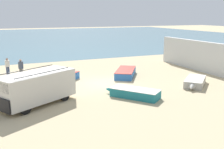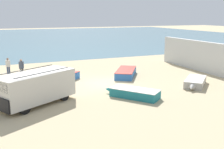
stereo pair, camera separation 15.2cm
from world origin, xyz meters
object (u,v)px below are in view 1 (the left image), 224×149
Objects in this scene: fishing_rowboat_3 at (195,82)px; fishing_rowboat_1 at (126,72)px; fisherman_1 at (7,65)px; fisherman_0 at (21,66)px; fishing_rowboat_2 at (133,93)px; fishing_rowboat_0 at (57,74)px; parked_van at (36,87)px.

fishing_rowboat_1 is at bearing -98.49° from fishing_rowboat_3.
fisherman_0 is at bearing -138.60° from fisherman_1.
fisherman_0 is at bearing -2.42° from fishing_rowboat_2.
fishing_rowboat_0 is 2.39× the size of fisherman_1.
parked_van is 1.40× the size of fishing_rowboat_2.
parked_van is 3.17× the size of fisherman_0.
fisherman_0 is 2.00m from fisherman_1.
parked_van is 8.31m from fisherman_0.
fisherman_0 is (-2.99, 1.53, 0.69)m from fishing_rowboat_0.
fishing_rowboat_0 is at bearing 107.63° from fishing_rowboat_1.
fishing_rowboat_2 is (-2.45, -6.12, -0.02)m from fishing_rowboat_1.
fishing_rowboat_2 is at bearing 161.91° from fishing_rowboat_0.
fisherman_0 is (-6.68, 9.41, 0.70)m from fishing_rowboat_2.
fisherman_0 reaches higher than fishing_rowboat_1.
parked_van is at bearing -43.90° from fishing_rowboat_3.
fishing_rowboat_3 is at bearing -118.96° from fisherman_1.
fisherman_1 is at bearing 97.76° from fishing_rowboat_1.
fishing_rowboat_3 is (12.43, -0.40, -0.85)m from parked_van.
parked_van is 1.56× the size of fishing_rowboat_3.
fishing_rowboat_3 is at bearing -169.55° from fishing_rowboat_0.
fishing_rowboat_2 is at bearing 140.14° from parked_van.
fisherman_0 reaches higher than fishing_rowboat_2.
fishing_rowboat_0 is 12.07m from fishing_rowboat_3.
fishing_rowboat_3 is 17.28m from fisherman_1.
fishing_rowboat_2 is 13.55m from fisherman_1.
fishing_rowboat_1 reaches higher than fishing_rowboat_3.
fisherman_0 is at bearing -118.06° from parked_van.
fisherman_1 is at bearing -112.11° from parked_van.
fishing_rowboat_2 is (3.68, -7.87, -0.01)m from fishing_rowboat_0.
fisherman_1 reaches higher than fishing_rowboat_0.
fisherman_1 is (-1.39, 9.97, -0.19)m from parked_van.
fishing_rowboat_3 is (3.59, -5.41, -0.03)m from fishing_rowboat_1.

